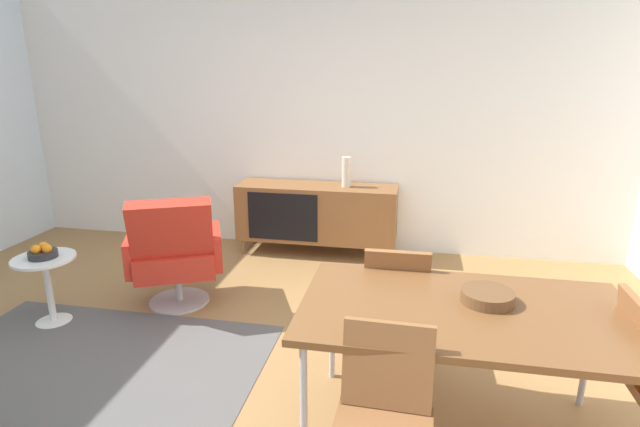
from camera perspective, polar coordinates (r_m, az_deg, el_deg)
ground_plane at (r=3.27m, az=-11.04°, el=-18.71°), size 8.32×8.32×0.00m
wall_back at (r=5.19m, az=-1.09°, el=11.38°), size 6.80×0.12×2.80m
sideboard at (r=5.05m, az=-0.39°, el=0.13°), size 1.60×0.45×0.72m
vase_cobalt at (r=4.90m, az=3.03°, el=4.76°), size 0.09×0.09×0.30m
dining_table at (r=2.58m, az=16.22°, el=-11.20°), size 1.60×0.90×0.74m
wooden_bowl_on_table at (r=2.64m, az=18.56°, el=-8.97°), size 0.26×0.26×0.06m
dining_chair_back_left at (r=3.17m, az=8.67°, el=-9.89°), size 0.41×0.43×0.86m
dining_chair_front_left at (r=2.22m, az=7.23°, el=-22.71°), size 0.41×0.43×0.86m
lounge_chair_red at (r=4.09m, az=-16.27°, el=-4.17°), size 0.86×0.84×0.95m
side_table_round at (r=4.26m, az=-28.66°, el=-6.90°), size 0.44×0.44×0.52m
fruit_bowl at (r=4.18m, az=-29.11°, el=-3.88°), size 0.20×0.20×0.11m
area_rug at (r=3.61m, az=-25.86°, el=-16.43°), size 2.20×1.70×0.01m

